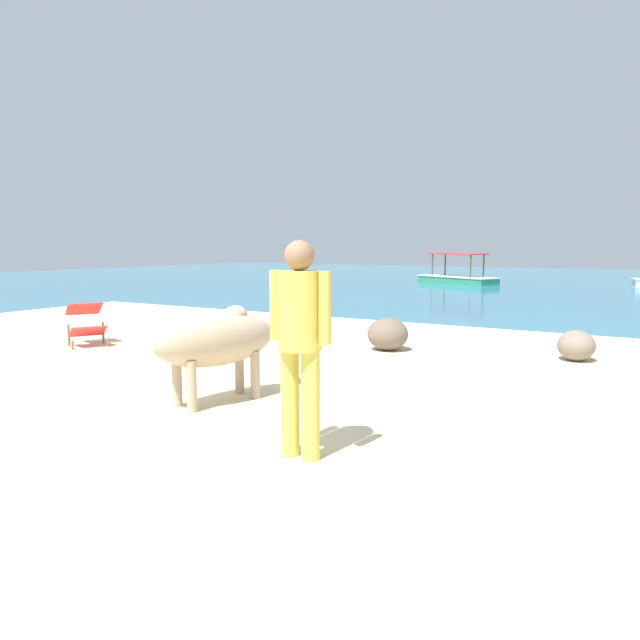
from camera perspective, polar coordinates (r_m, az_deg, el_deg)
sand_beach at (r=6.24m, az=-15.58°, el=-7.79°), size 18.00×14.00×0.04m
water_surface at (r=26.58m, az=20.83°, el=3.37°), size 60.00×36.00×0.03m
cow at (r=5.92m, az=-9.80°, el=-1.89°), size 0.88×1.74×0.97m
deck_chair_near at (r=9.94m, az=-22.05°, el=-0.10°), size 0.93×0.84×0.68m
person_standing at (r=4.24m, az=-2.01°, el=-1.25°), size 0.51×0.32×1.62m
shore_rock_large at (r=8.83m, az=6.69°, el=-1.38°), size 0.72×0.69×0.50m
shore_rock_medium at (r=8.74m, az=23.92°, el=-2.30°), size 0.61×0.65×0.42m
boat_green at (r=25.13m, az=13.34°, el=4.11°), size 3.80×2.67×1.29m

